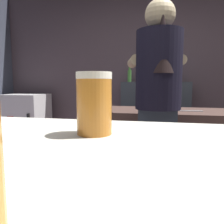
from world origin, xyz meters
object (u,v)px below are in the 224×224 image
(bartender, at_px, (158,101))
(chefs_knife, at_px, (189,111))
(bottle_soy, at_px, (129,75))
(bottle_olive_oil, at_px, (144,75))
(mini_fridge, at_px, (27,125))
(mixing_bowl, at_px, (165,106))
(bottle_hot_sauce, at_px, (180,74))
(pint_glass_far, at_px, (94,103))

(bartender, height_order, chefs_knife, bartender)
(chefs_knife, bearing_deg, bottle_soy, 119.95)
(bottle_olive_oil, bearing_deg, mini_fridge, -175.48)
(mixing_bowl, relative_size, bottle_hot_sauce, 0.76)
(chefs_knife, bearing_deg, mini_fridge, 155.04)
(pint_glass_far, bearing_deg, mini_fridge, 125.04)
(mini_fridge, xyz_separation_m, mixing_bowl, (2.10, -0.87, 0.43))
(mini_fridge, bearing_deg, chefs_knife, -24.01)
(chefs_knife, xyz_separation_m, bottle_soy, (-0.70, 1.16, 0.36))
(mini_fridge, bearing_deg, mixing_bowl, -22.52)
(mixing_bowl, height_order, bottle_soy, bottle_soy)
(bartender, relative_size, bottle_soy, 7.14)
(chefs_knife, distance_m, bottle_olive_oil, 1.32)
(chefs_knife, xyz_separation_m, bottle_hot_sauce, (0.01, 1.10, 0.37))
(mixing_bowl, xyz_separation_m, bottle_soy, (-0.49, 1.00, 0.34))
(pint_glass_far, xyz_separation_m, bottle_soy, (-0.29, 2.84, 0.16))
(chefs_knife, bearing_deg, mixing_bowl, 141.82)
(mini_fridge, distance_m, bottle_soy, 1.79)
(bartender, distance_m, mixing_bowl, 0.57)
(mini_fridge, bearing_deg, bartender, -35.26)
(pint_glass_far, xyz_separation_m, bottle_hot_sauce, (0.41, 2.78, 0.16))
(mini_fridge, distance_m, bartender, 2.53)
(mixing_bowl, xyz_separation_m, bottle_hot_sauce, (0.21, 0.94, 0.35))
(mini_fridge, distance_m, bottle_olive_oil, 1.97)
(chefs_knife, bearing_deg, bartender, -125.54)
(bottle_soy, bearing_deg, pint_glass_far, -84.21)
(bottle_hot_sauce, bearing_deg, bottle_soy, 174.83)
(chefs_knife, relative_size, pint_glass_far, 1.90)
(bottle_hot_sauce, distance_m, bottle_soy, 0.70)
(mini_fridge, xyz_separation_m, chefs_knife, (2.30, -1.03, 0.40))
(mixing_bowl, relative_size, pint_glass_far, 1.58)
(bartender, height_order, mixing_bowl, bartender)
(bottle_soy, bearing_deg, bottle_olive_oil, 2.17)
(chefs_knife, height_order, bottle_olive_oil, bottle_olive_oil)
(bartender, relative_size, bottle_olive_oil, 6.91)
(bartender, xyz_separation_m, pint_glass_far, (-0.13, -1.27, 0.09))
(bottle_hot_sauce, relative_size, bottle_soy, 1.08)
(mini_fridge, height_order, mixing_bowl, mini_fridge)
(bartender, bearing_deg, pint_glass_far, 162.36)
(mini_fridge, relative_size, chefs_knife, 4.05)
(mixing_bowl, xyz_separation_m, chefs_knife, (0.21, -0.16, -0.02))
(pint_glass_far, height_order, bottle_soy, bottle_soy)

